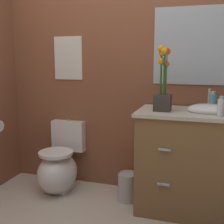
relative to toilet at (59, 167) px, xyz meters
The scene contains 9 objects.
wall_back 1.36m from the toilet, 19.06° to the left, with size 4.11×0.05×2.50m, color brown.
toilet is the anchor object (origin of this frame).
vanity_cabinet 1.32m from the toilet, ahead, with size 0.94×0.56×1.08m.
flower_vase 1.36m from the toilet, ahead, with size 0.14×0.14×0.55m.
soap_bottle 1.62m from the toilet, ahead, with size 0.07×0.07×0.17m.
lotion_bottle 1.68m from the toilet, ahead, with size 0.06×0.06×0.16m.
trash_bin 0.73m from the toilet, ahead, with size 0.18×0.18×0.27m.
wall_poster 1.13m from the toilet, 90.00° to the left, with size 0.31×0.01×0.44m, color silver.
wall_mirror 1.79m from the toilet, 11.66° to the left, with size 0.80×0.01×0.70m, color #B2BCC6.
Camera 1 is at (0.72, -1.43, 1.34)m, focal length 47.64 mm.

